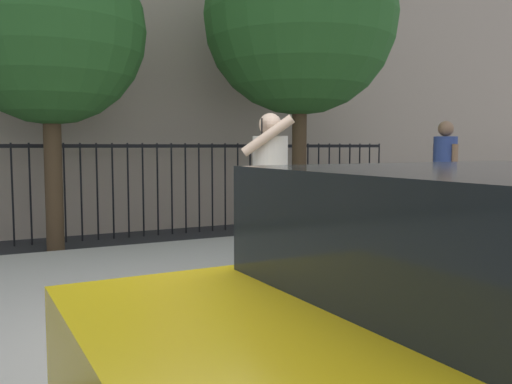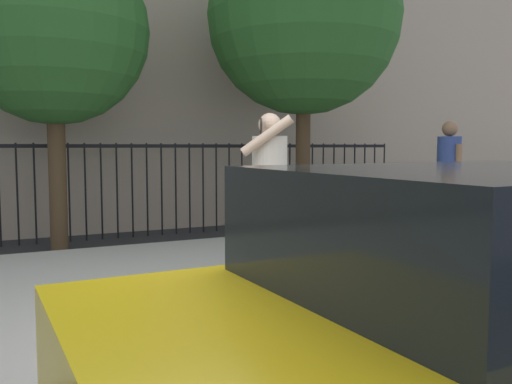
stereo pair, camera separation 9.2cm
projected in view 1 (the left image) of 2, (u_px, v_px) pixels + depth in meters
name	position (u px, v px, depth m)	size (l,w,h in m)	color
ground_plane	(249.00, 373.00, 3.71)	(60.00, 60.00, 0.00)	#28282B
sidewalk	(156.00, 288.00, 5.66)	(28.00, 4.40, 0.15)	#B2ADA3
iron_fence	(89.00, 179.00, 8.87)	(12.03, 0.04, 1.60)	black
pedestrian_on_phone	(270.00, 188.00, 5.28)	(0.64, 0.72, 1.71)	beige
pedestrian_walking	(445.00, 172.00, 8.04)	(0.36, 0.49, 1.77)	#936B4C
street_bench	(348.00, 203.00, 8.53)	(1.60, 0.45, 0.95)	brown
street_tree_near	(49.00, 30.00, 7.70)	(2.72, 2.72, 4.57)	#4C3823
street_tree_far	(300.00, 18.00, 8.95)	(3.19, 3.19, 5.26)	#4C3823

